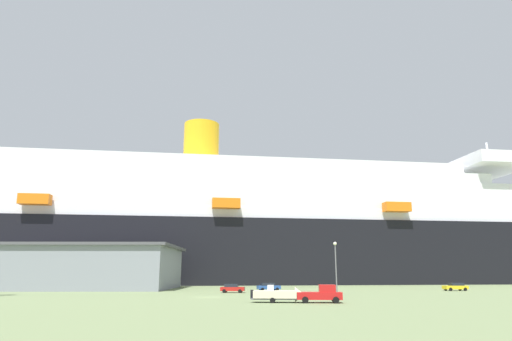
{
  "coord_description": "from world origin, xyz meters",
  "views": [
    {
      "loc": [
        1.35,
        -69.41,
        3.79
      ],
      "look_at": [
        9.86,
        31.25,
        27.4
      ],
      "focal_mm": 30.45,
      "sensor_mm": 36.0,
      "label": 1
    }
  ],
  "objects": [
    {
      "name": "pickup_truck",
      "position": [
        14.27,
        -13.81,
        1.04
      ],
      "size": [
        5.85,
        3.0,
        2.2
      ],
      "color": "red",
      "rests_on": "ground_plane"
    },
    {
      "name": "parked_car_yellow_taxi",
      "position": [
        49.71,
        18.48,
        0.84
      ],
      "size": [
        4.77,
        2.24,
        1.58
      ],
      "color": "yellow",
      "rests_on": "ground_plane"
    },
    {
      "name": "terminal_building",
      "position": [
        -34.71,
        34.91,
        4.81
      ],
      "size": [
        55.03,
        32.33,
        9.58
      ],
      "color": "gray",
      "rests_on": "ground_plane"
    },
    {
      "name": "small_boat_on_trailer",
      "position": [
        9.24,
        -12.97,
        0.96
      ],
      "size": [
        7.56,
        2.98,
        2.15
      ],
      "color": "#595960",
      "rests_on": "ground_plane"
    },
    {
      "name": "street_lamp",
      "position": [
        20.26,
        0.96,
        5.52
      ],
      "size": [
        0.56,
        0.56,
        8.55
      ],
      "color": "slate",
      "rests_on": "ground_plane"
    },
    {
      "name": "cruise_ship",
      "position": [
        28.61,
        72.29,
        16.31
      ],
      "size": [
        263.81,
        45.49,
        56.23
      ],
      "color": "black",
      "rests_on": "ground_plane"
    },
    {
      "name": "parked_car_red_hatchback",
      "position": [
        3.99,
        13.97,
        0.83
      ],
      "size": [
        4.66,
        2.7,
        1.58
      ],
      "color": "red",
      "rests_on": "ground_plane"
    },
    {
      "name": "ground_plane",
      "position": [
        0.0,
        30.0,
        0.0
      ],
      "size": [
        600.0,
        600.0,
        0.0
      ],
      "primitive_type": "plane",
      "color": "#66754C"
    },
    {
      "name": "parked_car_blue_suv",
      "position": [
        11.55,
        21.3,
        0.83
      ],
      "size": [
        4.88,
        2.67,
        1.58
      ],
      "color": "#264C99",
      "rests_on": "ground_plane"
    }
  ]
}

